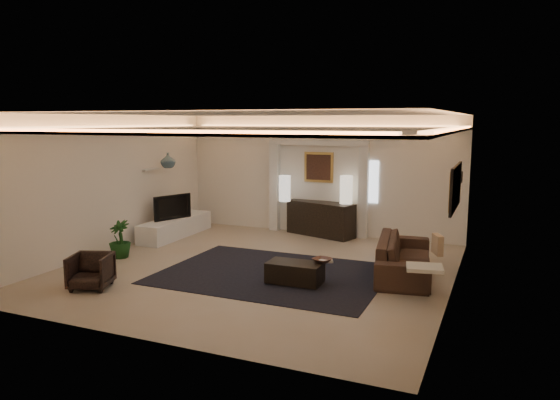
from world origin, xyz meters
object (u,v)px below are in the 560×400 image
at_px(coffee_table, 295,272).
at_px(sofa, 404,256).
at_px(console, 321,219).
at_px(armchair, 91,271).

bearing_deg(coffee_table, sofa, 36.94).
xyz_separation_m(console, coffee_table, (0.85, -3.83, -0.20)).
height_order(console, coffee_table, console).
distance_m(console, armchair, 5.83).
bearing_deg(coffee_table, console, 100.90).
relative_size(console, armchair, 2.63).
xyz_separation_m(sofa, coffee_table, (-1.62, -1.29, -0.14)).
relative_size(sofa, armchair, 3.60).
relative_size(console, coffee_table, 1.83).
bearing_deg(console, sofa, -28.33).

